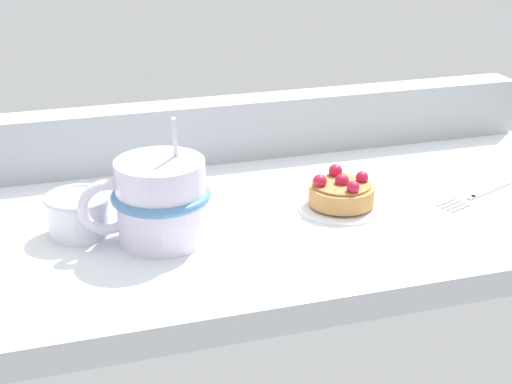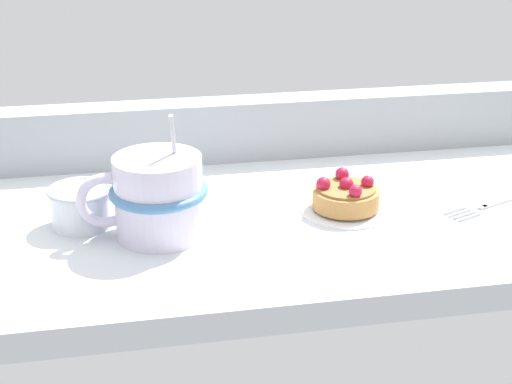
# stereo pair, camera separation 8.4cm
# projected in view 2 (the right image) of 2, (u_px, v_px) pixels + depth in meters

# --- Properties ---
(ground_plane) EXTENTS (0.86, 0.42, 0.03)m
(ground_plane) POSITION_uv_depth(u_px,v_px,m) (285.00, 221.00, 0.90)
(ground_plane) COLOR silver
(window_rail_back) EXTENTS (0.85, 0.05, 0.08)m
(window_rail_back) POSITION_uv_depth(u_px,v_px,m) (256.00, 128.00, 1.05)
(window_rail_back) COLOR #9EA3A8
(window_rail_back) RESTS_ON ground_plane
(dessert_plate) EXTENTS (0.10, 0.10, 0.01)m
(dessert_plate) POSITION_uv_depth(u_px,v_px,m) (345.00, 209.00, 0.89)
(dessert_plate) COLOR white
(dessert_plate) RESTS_ON ground_plane
(raspberry_tart) EXTENTS (0.08, 0.08, 0.04)m
(raspberry_tart) POSITION_uv_depth(u_px,v_px,m) (346.00, 195.00, 0.88)
(raspberry_tart) COLOR #B77F42
(raspberry_tart) RESTS_ON dessert_plate
(coffee_mug) EXTENTS (0.14, 0.11, 0.14)m
(coffee_mug) POSITION_uv_depth(u_px,v_px,m) (157.00, 196.00, 0.81)
(coffee_mug) COLOR silver
(coffee_mug) RESTS_ON ground_plane
(dessert_fork) EXTENTS (0.16, 0.08, 0.01)m
(dessert_fork) POSITION_uv_depth(u_px,v_px,m) (498.00, 201.00, 0.91)
(dessert_fork) COLOR #B7B7BC
(dessert_fork) RESTS_ON ground_plane
(sugar_bowl) EXTENTS (0.07, 0.07, 0.05)m
(sugar_bowl) POSITION_uv_depth(u_px,v_px,m) (81.00, 205.00, 0.84)
(sugar_bowl) COLOR silver
(sugar_bowl) RESTS_ON ground_plane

